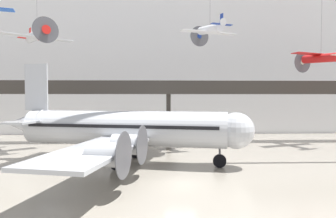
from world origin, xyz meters
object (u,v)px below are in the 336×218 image
Objects in this scene: suspended_plane_silver_racer at (37,35)px; suspended_plane_red_highwing at (321,58)px; airliner_silver_main at (123,129)px; suspended_plane_white_twin at (210,30)px.

suspended_plane_silver_racer is 0.78× the size of suspended_plane_red_highwing.
airliner_silver_main is 3.10× the size of suspended_plane_red_highwing.
suspended_plane_white_twin reaches higher than airliner_silver_main.
airliner_silver_main is 30.33m from suspended_plane_red_highwing.
suspended_plane_red_highwing is (16.23, 1.69, -3.46)m from suspended_plane_white_twin.
airliner_silver_main is at bearing 92.27° from suspended_plane_red_highwing.
airliner_silver_main is 3.96× the size of suspended_plane_silver_racer.
suspended_plane_white_twin is 0.81× the size of suspended_plane_red_highwing.
suspended_plane_red_highwing is at bearing -103.42° from suspended_plane_white_twin.
suspended_plane_white_twin is (10.67, 9.12, 12.38)m from airliner_silver_main.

